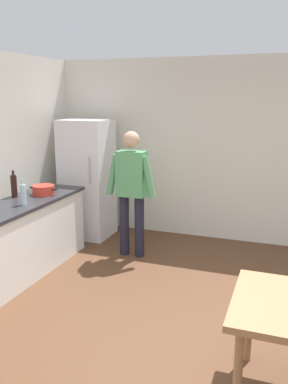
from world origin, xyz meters
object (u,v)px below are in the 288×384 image
(cooking_pot, at_px, (43,190))
(bottle_water_clear, at_px, (23,194))
(person, at_px, (131,186))
(bottle_wine_dark, at_px, (14,186))
(refrigerator, at_px, (88,179))

(cooking_pot, distance_m, bottle_water_clear, 0.53)
(person, distance_m, bottle_wine_dark, 1.50)
(person, relative_size, bottle_water_clear, 5.67)
(refrigerator, xyz_separation_m, bottle_water_clear, (0.02, -1.62, 0.13))
(refrigerator, xyz_separation_m, cooking_pot, (-0.05, -1.10, 0.06))
(person, relative_size, cooking_pot, 4.25)
(bottle_wine_dark, bearing_deg, bottle_water_clear, -39.24)
(refrigerator, height_order, bottle_water_clear, refrigerator)
(bottle_wine_dark, bearing_deg, cooking_pot, 42.74)
(bottle_wine_dark, bearing_deg, refrigerator, 76.67)
(bottle_water_clear, height_order, bottle_wine_dark, bottle_wine_dark)
(refrigerator, height_order, bottle_wine_dark, refrigerator)
(refrigerator, relative_size, bottle_water_clear, 6.00)
(person, bearing_deg, refrigerator, 149.77)
(bottle_water_clear, xyz_separation_m, bottle_wine_dark, (-0.34, 0.28, 0.02))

